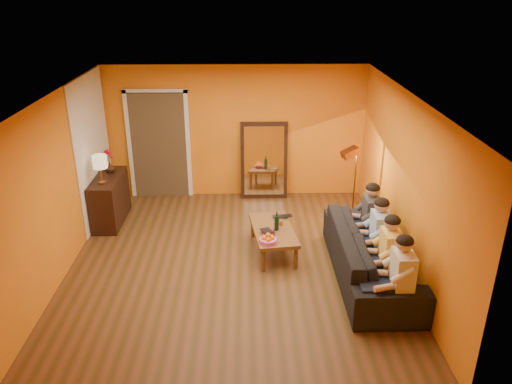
{
  "coord_description": "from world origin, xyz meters",
  "views": [
    {
      "loc": [
        0.21,
        -6.62,
        4.07
      ],
      "look_at": [
        0.35,
        0.5,
        1.0
      ],
      "focal_mm": 35.0,
      "sensor_mm": 36.0,
      "label": 1
    }
  ],
  "objects_px": {
    "mirror_frame": "(264,160)",
    "coffee_table": "(273,240)",
    "person_far_left": "(401,279)",
    "vase": "(110,167)",
    "tumbler": "(280,222)",
    "person_mid_left": "(390,256)",
    "sideboard": "(110,199)",
    "dog": "(356,269)",
    "wine_bottle": "(277,221)",
    "table_lamp": "(101,170)",
    "person_far_right": "(371,220)",
    "sofa": "(371,255)",
    "person_mid_right": "(380,237)",
    "laptop": "(283,218)",
    "floor_lamp": "(354,189)"
  },
  "relations": [
    {
      "from": "table_lamp",
      "to": "person_far_right",
      "type": "distance_m",
      "value": 4.5
    },
    {
      "from": "mirror_frame",
      "to": "dog",
      "type": "xyz_separation_m",
      "value": [
        1.16,
        -3.36,
        -0.4
      ]
    },
    {
      "from": "sideboard",
      "to": "dog",
      "type": "relative_size",
      "value": 1.64
    },
    {
      "from": "laptop",
      "to": "vase",
      "type": "relative_size",
      "value": 1.78
    },
    {
      "from": "coffee_table",
      "to": "dog",
      "type": "distance_m",
      "value": 1.57
    },
    {
      "from": "person_mid_right",
      "to": "floor_lamp",
      "type": "bearing_deg",
      "value": 92.72
    },
    {
      "from": "table_lamp",
      "to": "sofa",
      "type": "distance_m",
      "value": 4.6
    },
    {
      "from": "sofa",
      "to": "dog",
      "type": "xyz_separation_m",
      "value": [
        -0.29,
        -0.35,
        -0.01
      ]
    },
    {
      "from": "person_far_left",
      "to": "wine_bottle",
      "type": "distance_m",
      "value": 2.25
    },
    {
      "from": "dog",
      "to": "person_far_left",
      "type": "distance_m",
      "value": 0.81
    },
    {
      "from": "table_lamp",
      "to": "person_mid_left",
      "type": "bearing_deg",
      "value": -25.4
    },
    {
      "from": "sideboard",
      "to": "sofa",
      "type": "xyz_separation_m",
      "value": [
        4.24,
        -1.92,
        -0.05
      ]
    },
    {
      "from": "sideboard",
      "to": "person_mid_left",
      "type": "bearing_deg",
      "value": -28.52
    },
    {
      "from": "mirror_frame",
      "to": "sideboard",
      "type": "height_order",
      "value": "mirror_frame"
    },
    {
      "from": "sofa",
      "to": "coffee_table",
      "type": "height_order",
      "value": "sofa"
    },
    {
      "from": "person_mid_right",
      "to": "laptop",
      "type": "bearing_deg",
      "value": 142.82
    },
    {
      "from": "sideboard",
      "to": "wine_bottle",
      "type": "relative_size",
      "value": 3.81
    },
    {
      "from": "person_far_left",
      "to": "vase",
      "type": "height_order",
      "value": "person_far_left"
    },
    {
      "from": "mirror_frame",
      "to": "floor_lamp",
      "type": "xyz_separation_m",
      "value": [
        1.51,
        -1.39,
        -0.04
      ]
    },
    {
      "from": "sofa",
      "to": "person_mid_right",
      "type": "xyz_separation_m",
      "value": [
        0.13,
        0.1,
        0.24
      ]
    },
    {
      "from": "person_mid_right",
      "to": "table_lamp",
      "type": "bearing_deg",
      "value": 160.76
    },
    {
      "from": "coffee_table",
      "to": "wine_bottle",
      "type": "distance_m",
      "value": 0.37
    },
    {
      "from": "person_mid_left",
      "to": "person_mid_right",
      "type": "distance_m",
      "value": 0.55
    },
    {
      "from": "sofa",
      "to": "wine_bottle",
      "type": "xyz_separation_m",
      "value": [
        -1.33,
        0.71,
        0.2
      ]
    },
    {
      "from": "coffee_table",
      "to": "person_mid_left",
      "type": "relative_size",
      "value": 1.0
    },
    {
      "from": "person_far_left",
      "to": "person_far_right",
      "type": "xyz_separation_m",
      "value": [
        0.0,
        1.65,
        0.0
      ]
    },
    {
      "from": "person_mid_left",
      "to": "person_mid_right",
      "type": "relative_size",
      "value": 1.0
    },
    {
      "from": "person_far_right",
      "to": "dog",
      "type": "bearing_deg",
      "value": -112.7
    },
    {
      "from": "person_far_right",
      "to": "wine_bottle",
      "type": "xyz_separation_m",
      "value": [
        -1.46,
        0.06,
        -0.03
      ]
    },
    {
      "from": "table_lamp",
      "to": "tumbler",
      "type": "relative_size",
      "value": 5.51
    },
    {
      "from": "table_lamp",
      "to": "coffee_table",
      "type": "bearing_deg",
      "value": -16.84
    },
    {
      "from": "table_lamp",
      "to": "person_mid_left",
      "type": "height_order",
      "value": "table_lamp"
    },
    {
      "from": "floor_lamp",
      "to": "dog",
      "type": "xyz_separation_m",
      "value": [
        -0.35,
        -1.97,
        -0.36
      ]
    },
    {
      "from": "table_lamp",
      "to": "dog",
      "type": "distance_m",
      "value": 4.48
    },
    {
      "from": "mirror_frame",
      "to": "coffee_table",
      "type": "bearing_deg",
      "value": -88.23
    },
    {
      "from": "person_far_left",
      "to": "wine_bottle",
      "type": "bearing_deg",
      "value": 130.51
    },
    {
      "from": "mirror_frame",
      "to": "person_far_right",
      "type": "height_order",
      "value": "mirror_frame"
    },
    {
      "from": "person_far_right",
      "to": "vase",
      "type": "distance_m",
      "value": 4.64
    },
    {
      "from": "mirror_frame",
      "to": "person_far_right",
      "type": "xyz_separation_m",
      "value": [
        1.58,
        -2.35,
        -0.15
      ]
    },
    {
      "from": "table_lamp",
      "to": "sideboard",
      "type": "bearing_deg",
      "value": 90.0
    },
    {
      "from": "coffee_table",
      "to": "person_mid_right",
      "type": "height_order",
      "value": "person_mid_right"
    },
    {
      "from": "tumbler",
      "to": "person_mid_left",
      "type": "bearing_deg",
      "value": -43.71
    },
    {
      "from": "person_mid_right",
      "to": "wine_bottle",
      "type": "xyz_separation_m",
      "value": [
        -1.46,
        0.61,
        -0.03
      ]
    },
    {
      "from": "sofa",
      "to": "laptop",
      "type": "relative_size",
      "value": 7.89
    },
    {
      "from": "mirror_frame",
      "to": "table_lamp",
      "type": "height_order",
      "value": "mirror_frame"
    },
    {
      "from": "tumbler",
      "to": "vase",
      "type": "xyz_separation_m",
      "value": [
        -2.98,
        1.3,
        0.48
      ]
    },
    {
      "from": "tumbler",
      "to": "table_lamp",
      "type": "bearing_deg",
      "value": 165.95
    },
    {
      "from": "sofa",
      "to": "dog",
      "type": "relative_size",
      "value": 3.55
    },
    {
      "from": "person_far_right",
      "to": "vase",
      "type": "bearing_deg",
      "value": 160.76
    },
    {
      "from": "sofa",
      "to": "tumbler",
      "type": "relative_size",
      "value": 27.59
    }
  ]
}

